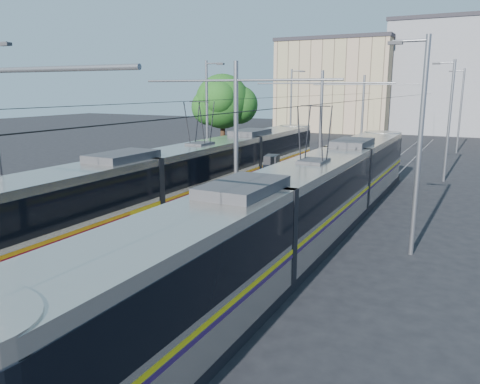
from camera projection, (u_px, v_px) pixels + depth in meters
The scene contains 13 objects.
ground at pixel (114, 296), 14.18m from camera, with size 160.00×160.00×0.00m, color black.
platform at pixel (304, 188), 28.91m from camera, with size 4.00×50.00×0.30m, color gray.
tactile_strip_left at pixel (282, 183), 29.52m from camera, with size 0.70×50.00×0.01m, color gray.
tactile_strip_right at pixel (326, 188), 28.23m from camera, with size 0.70×50.00×0.01m, color gray.
rails at pixel (304, 190), 28.94m from camera, with size 8.71×70.00×0.03m.
tram_left at pixel (201, 174), 24.80m from camera, with size 2.43×30.06×5.50m.
tram_right at pixel (312, 197), 18.92m from camera, with size 2.43×31.02×5.50m.
catenary at pixel (288, 119), 25.49m from camera, with size 9.20×70.00×7.00m.
street_lamps at pixel (325, 118), 31.51m from camera, with size 15.18×38.22×8.00m.
shelter at pixel (272, 177), 24.55m from camera, with size 0.89×1.23×2.47m.
tree at pixel (227, 102), 39.76m from camera, with size 5.08×4.70×7.39m.
building_left at pixel (339, 85), 69.31m from camera, with size 16.32×12.24×13.17m.
building_centre at pixel (459, 77), 65.41m from camera, with size 18.36×14.28×15.39m.
Camera 1 is at (9.41, -9.96, 6.17)m, focal length 35.00 mm.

